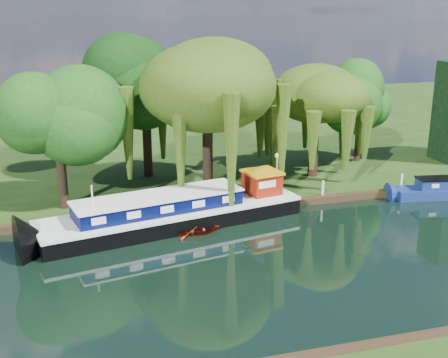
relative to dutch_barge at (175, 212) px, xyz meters
name	(u,v)px	position (x,y,z in m)	size (l,w,h in m)	color
ground	(339,257)	(7.36, -6.78, -0.83)	(120.00, 120.00, 0.00)	black
far_bank	(194,127)	(7.36, 27.22, -0.61)	(120.00, 52.00, 0.45)	#17340E
dutch_barge	(175,212)	(0.00, 0.00, 0.00)	(16.29, 6.76, 3.35)	black
red_dinghy	(195,232)	(0.87, -1.46, -0.83)	(2.11, 2.96, 0.61)	maroon
willow_left	(207,86)	(3.34, 5.26, 6.67)	(8.11, 8.11, 9.71)	black
willow_right	(316,105)	(11.61, 6.05, 4.95)	(6.00, 6.00, 7.31)	black
tree_far_left	(57,117)	(-6.35, 3.78, 5.39)	(5.23, 5.23, 8.43)	black
tree_far_mid	(145,88)	(-0.22, 9.41, 6.18)	(5.82, 5.82, 9.52)	black
tree_far_right	(361,101)	(16.99, 9.13, 4.53)	(4.35, 4.35, 7.12)	black
lamppost	(277,161)	(7.86, 3.72, 1.59)	(0.36, 0.36, 2.56)	silver
mooring_posts	(274,192)	(6.86, 1.62, 0.12)	(19.16, 0.16, 1.00)	silver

